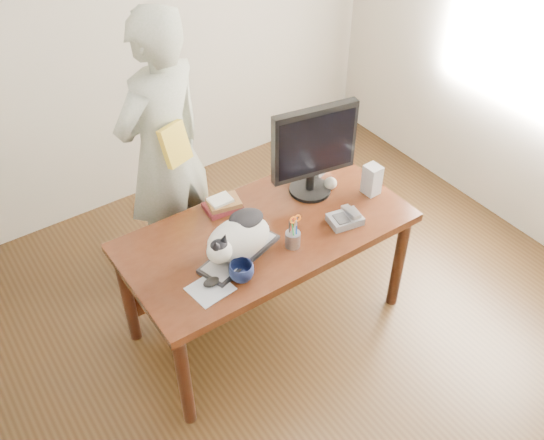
{
  "coord_description": "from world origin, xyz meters",
  "views": [
    {
      "loc": [
        -1.4,
        -1.46,
        2.95
      ],
      "look_at": [
        0.0,
        0.55,
        0.85
      ],
      "focal_mm": 40.0,
      "sensor_mm": 36.0,
      "label": 1
    }
  ],
  "objects": [
    {
      "name": "calculator",
      "position": [
        0.55,
        0.9,
        0.78
      ],
      "size": [
        0.19,
        0.22,
        0.06
      ],
      "rotation": [
        0.0,
        0.0,
        0.34
      ],
      "color": "slate",
      "rests_on": "desk"
    },
    {
      "name": "held_book",
      "position": [
        -0.21,
        1.21,
        1.05
      ],
      "size": [
        0.19,
        0.15,
        0.24
      ],
      "rotation": [
        0.0,
        0.0,
        0.3
      ],
      "color": "yellow",
      "rests_on": "person"
    },
    {
      "name": "baseball",
      "position": [
        0.52,
        0.69,
        0.79
      ],
      "size": [
        0.08,
        0.08,
        0.08
      ],
      "rotation": [
        0.0,
        0.0,
        0.39
      ],
      "color": "beige",
      "rests_on": "desk"
    },
    {
      "name": "room",
      "position": [
        0.0,
        0.0,
        1.35
      ],
      "size": [
        4.5,
        4.5,
        4.5
      ],
      "color": "black",
      "rests_on": "ground"
    },
    {
      "name": "mousepad",
      "position": [
        -0.48,
        0.39,
        0.75
      ],
      "size": [
        0.22,
        0.2,
        0.0
      ],
      "rotation": [
        0.0,
        0.0,
        0.13
      ],
      "color": "silver",
      "rests_on": "desk"
    },
    {
      "name": "cat",
      "position": [
        -0.25,
        0.5,
        0.88
      ],
      "size": [
        0.45,
        0.32,
        0.26
      ],
      "rotation": [
        0.0,
        0.0,
        0.3
      ],
      "color": "silver",
      "rests_on": "keyboard"
    },
    {
      "name": "pen_cup",
      "position": [
        0.04,
        0.41,
        0.81
      ],
      "size": [
        0.09,
        0.09,
        0.21
      ],
      "rotation": [
        0.0,
        0.0,
        -0.05
      ],
      "color": "#95959A",
      "rests_on": "desk"
    },
    {
      "name": "keyboard",
      "position": [
        -0.24,
        0.51,
        0.76
      ],
      "size": [
        0.5,
        0.31,
        0.03
      ],
      "rotation": [
        0.0,
        0.0,
        0.3
      ],
      "color": "black",
      "rests_on": "desk"
    },
    {
      "name": "speaker",
      "position": [
        0.69,
        0.52,
        0.84
      ],
      "size": [
        0.09,
        0.1,
        0.19
      ],
      "rotation": [
        0.0,
        0.0,
        0.04
      ],
      "color": "#A4A5A7",
      "rests_on": "desk"
    },
    {
      "name": "monitor",
      "position": [
        0.4,
        0.72,
        1.07
      ],
      "size": [
        0.5,
        0.28,
        0.57
      ],
      "rotation": [
        0.0,
        0.0,
        -0.18
      ],
      "color": "black",
      "rests_on": "desk"
    },
    {
      "name": "coffee_mug",
      "position": [
        -0.32,
        0.36,
        0.8
      ],
      "size": [
        0.17,
        0.17,
        0.1
      ],
      "primitive_type": "imported",
      "rotation": [
        0.0,
        0.0,
        0.47
      ],
      "color": "black",
      "rests_on": "desk"
    },
    {
      "name": "desk",
      "position": [
        0.0,
        0.68,
        0.6
      ],
      "size": [
        1.6,
        0.8,
        0.75
      ],
      "color": "black",
      "rests_on": "ground"
    },
    {
      "name": "book_stack",
      "position": [
        -0.11,
        0.89,
        0.78
      ],
      "size": [
        0.22,
        0.17,
        0.07
      ],
      "rotation": [
        0.0,
        0.0,
        -0.14
      ],
      "color": "#491318",
      "rests_on": "desk"
    },
    {
      "name": "mouse",
      "position": [
        -0.46,
        0.41,
        0.77
      ],
      "size": [
        0.1,
        0.07,
        0.04
      ],
      "rotation": [
        0.0,
        0.0,
        0.13
      ],
      "color": "black",
      "rests_on": "mousepad"
    },
    {
      "name": "phone",
      "position": [
        0.39,
        0.4,
        0.78
      ],
      "size": [
        0.2,
        0.16,
        0.08
      ],
      "rotation": [
        0.0,
        0.0,
        -0.19
      ],
      "color": "slate",
      "rests_on": "desk"
    },
    {
      "name": "person",
      "position": [
        -0.21,
        1.38,
        0.9
      ],
      "size": [
        0.76,
        0.61,
        1.8
      ],
      "primitive_type": "imported",
      "rotation": [
        0.0,
        0.0,
        3.44
      ],
      "color": "beige",
      "rests_on": "ground"
    }
  ]
}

